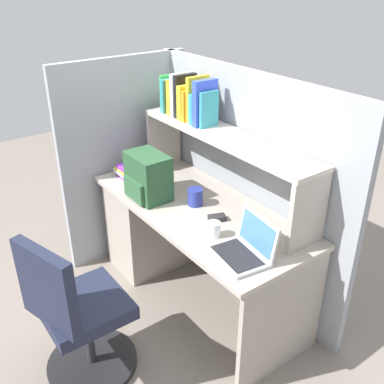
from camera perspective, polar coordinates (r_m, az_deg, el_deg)
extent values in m
plane|color=slate|center=(3.25, 0.73, -13.18)|extent=(8.00, 8.00, 0.00)
cube|color=#AAA093|center=(2.84, 0.82, -2.15)|extent=(1.60, 0.70, 0.03)
cube|color=#9D9388|center=(3.42, -4.78, -3.80)|extent=(0.40, 0.64, 0.70)
cube|color=#9D9388|center=(2.60, 11.57, -16.09)|extent=(0.03, 0.64, 0.70)
cube|color=gray|center=(3.03, 6.58, 0.95)|extent=(1.84, 0.05, 1.55)
cube|color=gray|center=(3.44, -8.41, 4.15)|extent=(0.05, 1.06, 1.55)
cube|color=#B3A99C|center=(3.37, -3.62, 6.94)|extent=(0.03, 0.28, 0.42)
cube|color=#B3A99C|center=(2.42, 14.74, -2.66)|extent=(0.03, 0.28, 0.42)
cube|color=beige|center=(2.76, 4.22, 7.22)|extent=(1.44, 0.28, 0.03)
cube|color=green|center=(3.19, -3.02, 12.67)|extent=(0.02, 0.14, 0.25)
cube|color=teal|center=(3.16, -2.70, 12.36)|extent=(0.03, 0.16, 0.23)
cube|color=orange|center=(3.14, -2.03, 12.28)|extent=(0.04, 0.15, 0.24)
cube|color=yellow|center=(3.10, -1.83, 11.97)|extent=(0.02, 0.17, 0.22)
cube|color=white|center=(3.07, -1.42, 12.47)|extent=(0.04, 0.16, 0.29)
cube|color=black|center=(3.04, -0.84, 12.30)|extent=(0.03, 0.17, 0.29)
cube|color=yellow|center=(3.01, -0.38, 11.57)|extent=(0.04, 0.17, 0.23)
cube|color=orange|center=(2.97, 0.06, 11.15)|extent=(0.03, 0.17, 0.21)
cube|color=yellow|center=(2.94, 0.73, 11.89)|extent=(0.03, 0.17, 0.30)
cube|color=teal|center=(2.91, 1.15, 10.77)|extent=(0.04, 0.17, 0.20)
cube|color=blue|center=(2.86, 1.69, 11.39)|extent=(0.04, 0.17, 0.29)
cube|color=teal|center=(2.84, 2.20, 10.59)|extent=(0.02, 0.14, 0.23)
cube|color=#B7BABF|center=(2.37, 6.02, -8.26)|extent=(0.34, 0.26, 0.02)
cube|color=black|center=(2.36, 5.83, -8.11)|extent=(0.29, 0.21, 0.00)
cube|color=#B7BABF|center=(2.36, 8.50, -5.28)|extent=(0.31, 0.09, 0.20)
cube|color=#3F72CC|center=(2.36, 8.37, -5.32)|extent=(0.27, 0.07, 0.17)
cube|color=#264C2D|center=(2.89, -5.66, 2.05)|extent=(0.30, 0.20, 0.30)
cube|color=#2B5734|center=(2.88, -7.39, 0.28)|extent=(0.22, 0.04, 0.14)
cube|color=#262628|center=(2.68, 3.25, -3.37)|extent=(0.09, 0.12, 0.03)
cylinder|color=white|center=(2.51, 2.83, -4.83)|extent=(0.08, 0.08, 0.09)
cylinder|color=navy|center=(2.83, 0.36, -0.65)|extent=(0.10, 0.10, 0.11)
cube|color=purple|center=(3.23, -7.58, 2.02)|extent=(0.20, 0.15, 0.03)
cube|color=white|center=(3.23, -7.70, 2.52)|extent=(0.25, 0.18, 0.02)
cube|color=yellow|center=(3.21, -7.51, 2.80)|extent=(0.24, 0.19, 0.02)
cube|color=purple|center=(3.21, -7.61, 3.18)|extent=(0.18, 0.18, 0.02)
cylinder|color=black|center=(2.86, -12.69, -20.64)|extent=(0.52, 0.52, 0.04)
cylinder|color=#262628|center=(2.70, -13.20, -17.42)|extent=(0.05, 0.05, 0.41)
cube|color=#1E2338|center=(2.56, -13.70, -14.15)|extent=(0.44, 0.44, 0.08)
cube|color=#1E2338|center=(2.31, -18.25, -11.67)|extent=(0.40, 0.17, 0.44)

